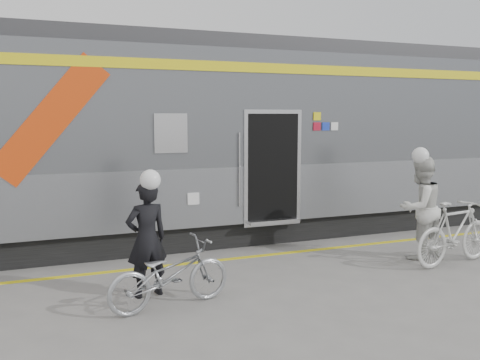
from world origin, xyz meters
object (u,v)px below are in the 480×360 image
man (147,239)px  bicycle_left (170,274)px  woman (420,208)px  bicycle_right (455,233)px

man → bicycle_left: bearing=98.4°
bicycle_left → woman: (4.75, 0.74, 0.46)m
man → bicycle_right: bearing=164.6°
man → bicycle_left: man is taller
woman → bicycle_left: bearing=0.2°
bicycle_left → woman: bearing=-92.6°
man → bicycle_right: man is taller
woman → bicycle_right: 0.72m
bicycle_left → bicycle_right: 5.05m
woman → bicycle_right: size_ratio=0.99×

